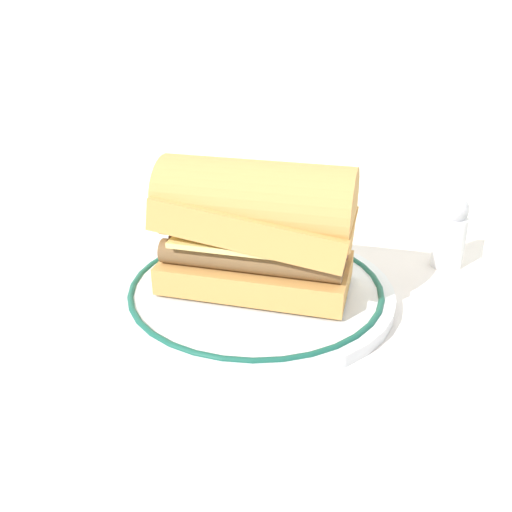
{
  "coord_description": "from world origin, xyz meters",
  "views": [
    {
      "loc": [
        0.12,
        -0.43,
        0.27
      ],
      "look_at": [
        0.01,
        0.02,
        0.04
      ],
      "focal_mm": 38.48,
      "sensor_mm": 36.0,
      "label": 1
    }
  ],
  "objects": [
    {
      "name": "ground_plane",
      "position": [
        0.0,
        0.0,
        0.0
      ],
      "size": [
        1.5,
        1.5,
        0.0
      ],
      "primitive_type": "plane",
      "color": "silver"
    },
    {
      "name": "plate",
      "position": [
        0.01,
        0.02,
        0.01
      ],
      "size": [
        0.27,
        0.27,
        0.01
      ],
      "color": "white",
      "rests_on": "ground_plane"
    },
    {
      "name": "salt_shaker",
      "position": [
        0.2,
        0.14,
        0.04
      ],
      "size": [
        0.03,
        0.03,
        0.08
      ],
      "color": "white",
      "rests_on": "ground_plane"
    },
    {
      "name": "sausage_sandwich",
      "position": [
        0.01,
        0.02,
        0.08
      ],
      "size": [
        0.18,
        0.1,
        0.12
      ],
      "rotation": [
        0.0,
        0.0,
        -0.04
      ],
      "color": "tan",
      "rests_on": "plate"
    }
  ]
}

